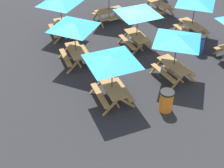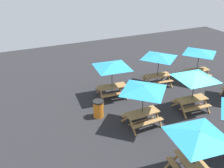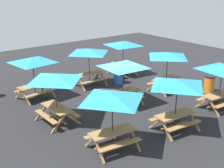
# 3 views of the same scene
# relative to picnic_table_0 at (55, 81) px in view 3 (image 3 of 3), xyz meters

# --- Properties ---
(ground_plane) EXTENTS (31.40, 31.40, 0.00)m
(ground_plane) POSITION_rel_picnic_table_0_xyz_m (-3.74, -0.06, -1.99)
(ground_plane) COLOR #232326
(ground_plane) RESTS_ON ground
(picnic_table_0) EXTENTS (2.01, 2.01, 2.34)m
(picnic_table_0) POSITION_rel_picnic_table_0_xyz_m (0.00, 0.00, 0.00)
(picnic_table_0) COLOR olive
(picnic_table_0) RESTS_ON ground
(picnic_table_1) EXTENTS (2.06, 2.06, 2.34)m
(picnic_table_1) POSITION_rel_picnic_table_0_xyz_m (-6.96, 0.12, 0.00)
(picnic_table_1) COLOR olive
(picnic_table_1) RESTS_ON ground
(picnic_table_2) EXTENTS (2.82, 2.82, 2.34)m
(picnic_table_2) POSITION_rel_picnic_table_0_xyz_m (-7.14, 3.50, 0.00)
(picnic_table_2) COLOR olive
(picnic_table_2) RESTS_ON ground
(picnic_table_3) EXTENTS (2.19, 2.19, 2.34)m
(picnic_table_3) POSITION_rel_picnic_table_0_xyz_m (-3.62, 3.73, 0.00)
(picnic_table_3) COLOR olive
(picnic_table_3) RESTS_ON ground
(picnic_table_4) EXTENTS (2.80, 2.80, 2.34)m
(picnic_table_4) POSITION_rel_picnic_table_0_xyz_m (-0.50, -3.42, 0.00)
(picnic_table_4) COLOR olive
(picnic_table_4) RESTS_ON ground
(picnic_table_5) EXTENTS (2.05, 2.05, 2.34)m
(picnic_table_5) POSITION_rel_picnic_table_0_xyz_m (-4.00, -3.36, 0.00)
(picnic_table_5) COLOR olive
(picnic_table_5) RESTS_ON ground
(picnic_table_6) EXTENTS (2.81, 2.81, 2.34)m
(picnic_table_6) POSITION_rel_picnic_table_0_xyz_m (-7.02, -3.84, 0.00)
(picnic_table_6) COLOR olive
(picnic_table_6) RESTS_ON ground
(picnic_table_7) EXTENTS (2.82, 2.82, 2.34)m
(picnic_table_7) POSITION_rel_picnic_table_0_xyz_m (-3.67, 0.18, 0.00)
(picnic_table_7) COLOR olive
(picnic_table_7) RESTS_ON ground
(picnic_table_8) EXTENTS (2.22, 2.22, 2.34)m
(picnic_table_8) POSITION_rel_picnic_table_0_xyz_m (-0.55, 3.33, 0.00)
(picnic_table_8) COLOR olive
(picnic_table_8) RESTS_ON ground
(trash_bin_orange) EXTENTS (0.59, 0.59, 0.98)m
(trash_bin_orange) POSITION_rel_picnic_table_0_xyz_m (-8.74, 1.78, -1.49)
(trash_bin_orange) COLOR orange
(trash_bin_orange) RESTS_ON ground
(trash_bin_blue) EXTENTS (0.59, 0.59, 0.98)m
(trash_bin_blue) POSITION_rel_picnic_table_0_xyz_m (-5.62, -2.57, -1.49)
(trash_bin_blue) COLOR blue
(trash_bin_blue) RESTS_ON ground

